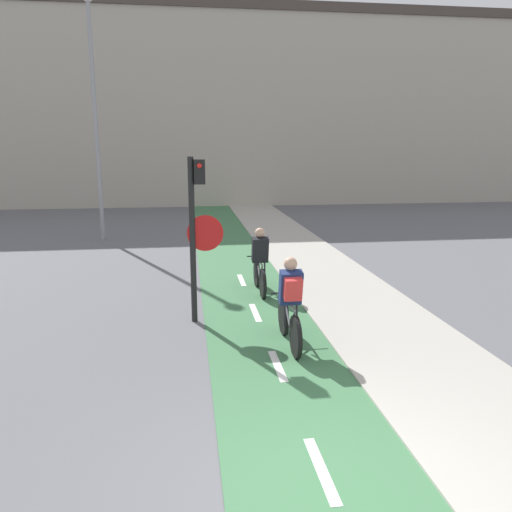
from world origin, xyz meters
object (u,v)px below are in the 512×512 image
street_lamp_far (94,97)px  cyclist_far (260,264)px  cyclist_near (290,305)px  traffic_light_pole (197,222)px

street_lamp_far → cyclist_far: (4.61, -7.46, -4.25)m
cyclist_near → cyclist_far: cyclist_near is taller
street_lamp_far → cyclist_far: bearing=-58.3°
traffic_light_pole → street_lamp_far: size_ratio=0.37×
traffic_light_pole → street_lamp_far: (-3.19, 9.17, 3.01)m
cyclist_near → street_lamp_far: bearing=113.6°
cyclist_near → traffic_light_pole: bearing=135.0°
traffic_light_pole → cyclist_near: 2.38m
street_lamp_far → traffic_light_pole: bearing=-70.8°
traffic_light_pole → cyclist_near: bearing=-45.0°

